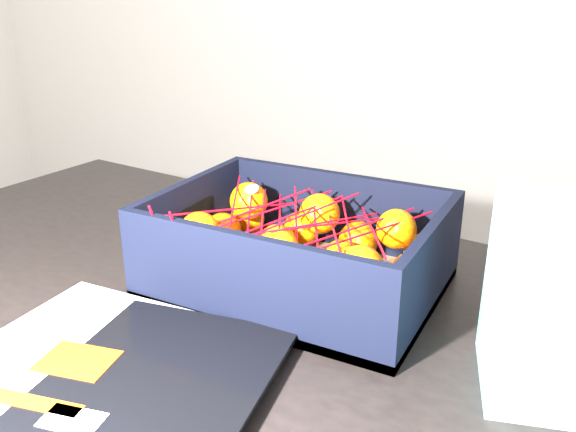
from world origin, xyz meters
The scene contains 6 objects.
table centered at (0.26, 0.32, 0.65)m, with size 1.26×0.90×0.75m.
magazine_stack centered at (0.29, 0.16, 0.76)m, with size 0.35×0.31×0.02m.
produce_crate centered at (0.37, 0.44, 0.79)m, with size 0.36×0.27×0.12m.
clementine_heap centered at (0.37, 0.44, 0.80)m, with size 0.34×0.25×0.10m.
mesh_net centered at (0.36, 0.43, 0.84)m, with size 0.29×0.24×0.09m.
retail_carton centered at (0.66, 0.36, 0.85)m, with size 0.09×0.13×0.19m, color white.
Camera 1 is at (0.69, -0.21, 1.13)m, focal length 38.07 mm.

